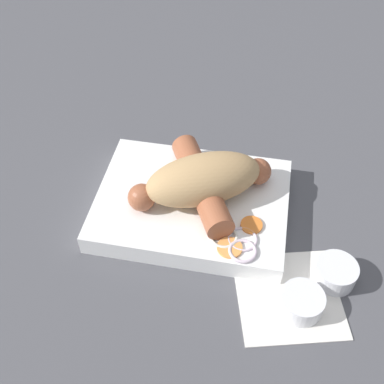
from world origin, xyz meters
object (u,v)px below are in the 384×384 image
Objects in this scene: bread_roll at (204,179)px; sausage at (201,184)px; condiment_cup_near at (301,303)px; condiment_cup_far at (335,274)px; food_tray at (192,204)px.

sausage is (-0.00, 0.00, -0.01)m from bread_roll.
condiment_cup_near is at bearing -43.01° from sausage.
condiment_cup_far is (0.04, 0.05, 0.00)m from condiment_cup_near.
condiment_cup_near is 1.00× the size of condiment_cup_far.
condiment_cup_far is at bearing -21.31° from food_tray.
condiment_cup_near is at bearing -128.87° from condiment_cup_far.
condiment_cup_near is at bearing -43.17° from bread_roll.
food_tray is 0.20m from condiment_cup_far.
food_tray is 4.95× the size of condiment_cup_near.
sausage is at bearing 155.06° from condiment_cup_far.
condiment_cup_near is at bearing -38.87° from food_tray.
bread_roll is 3.31× the size of condiment_cup_near.
sausage is 0.19m from condiment_cup_near.
condiment_cup_far is at bearing -24.72° from bread_roll.
food_tray is at bearing 158.69° from condiment_cup_far.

